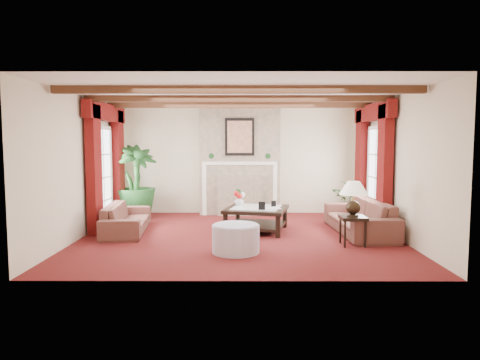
{
  "coord_description": "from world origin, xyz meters",
  "views": [
    {
      "loc": [
        0.05,
        -8.21,
        1.81
      ],
      "look_at": [
        0.02,
        0.4,
        1.06
      ],
      "focal_mm": 32.0,
      "sensor_mm": 36.0,
      "label": 1
    }
  ],
  "objects_px": {
    "coffee_table": "(256,219)",
    "ottoman": "(236,239)",
    "side_table": "(353,231)",
    "sofa_right": "(359,211)",
    "sofa_left": "(127,213)",
    "potted_palm": "(136,198)"
  },
  "relations": [
    {
      "from": "sofa_left",
      "to": "sofa_right",
      "type": "bearing_deg",
      "value": -97.24
    },
    {
      "from": "sofa_left",
      "to": "ottoman",
      "type": "height_order",
      "value": "sofa_left"
    },
    {
      "from": "sofa_left",
      "to": "side_table",
      "type": "bearing_deg",
      "value": -110.46
    },
    {
      "from": "sofa_right",
      "to": "side_table",
      "type": "xyz_separation_m",
      "value": [
        -0.39,
        -1.01,
        -0.19
      ]
    },
    {
      "from": "coffee_table",
      "to": "ottoman",
      "type": "xyz_separation_m",
      "value": [
        -0.4,
        -1.71,
        -0.02
      ]
    },
    {
      "from": "coffee_table",
      "to": "ottoman",
      "type": "bearing_deg",
      "value": -89.99
    },
    {
      "from": "sofa_right",
      "to": "sofa_left",
      "type": "bearing_deg",
      "value": -93.69
    },
    {
      "from": "sofa_left",
      "to": "ottoman",
      "type": "relative_size",
      "value": 2.54
    },
    {
      "from": "sofa_left",
      "to": "potted_palm",
      "type": "height_order",
      "value": "potted_palm"
    },
    {
      "from": "sofa_left",
      "to": "sofa_right",
      "type": "xyz_separation_m",
      "value": [
        4.68,
        -0.1,
        0.07
      ]
    },
    {
      "from": "potted_palm",
      "to": "side_table",
      "type": "bearing_deg",
      "value": -30.92
    },
    {
      "from": "sofa_left",
      "to": "coffee_table",
      "type": "relative_size",
      "value": 1.67
    },
    {
      "from": "coffee_table",
      "to": "ottoman",
      "type": "relative_size",
      "value": 1.52
    },
    {
      "from": "coffee_table",
      "to": "sofa_right",
      "type": "bearing_deg",
      "value": 7.73
    },
    {
      "from": "side_table",
      "to": "ottoman",
      "type": "distance_m",
      "value": 2.12
    },
    {
      "from": "sofa_right",
      "to": "ottoman",
      "type": "distance_m",
      "value": 2.89
    },
    {
      "from": "sofa_left",
      "to": "coffee_table",
      "type": "bearing_deg",
      "value": -94.01
    },
    {
      "from": "sofa_right",
      "to": "ottoman",
      "type": "xyz_separation_m",
      "value": [
        -2.45,
        -1.52,
        -0.22
      ]
    },
    {
      "from": "potted_palm",
      "to": "side_table",
      "type": "relative_size",
      "value": 3.84
    },
    {
      "from": "sofa_left",
      "to": "potted_palm",
      "type": "relative_size",
      "value": 1.0
    },
    {
      "from": "sofa_right",
      "to": "coffee_table",
      "type": "height_order",
      "value": "sofa_right"
    },
    {
      "from": "side_table",
      "to": "sofa_right",
      "type": "bearing_deg",
      "value": 68.9
    }
  ]
}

